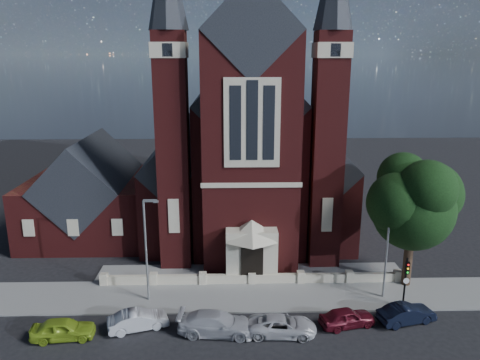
% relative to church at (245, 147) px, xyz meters
% --- Properties ---
extents(ground, '(120.00, 120.00, 0.00)m').
position_rel_church_xyz_m(ground, '(0.00, -7.94, -8.19)').
color(ground, black).
rests_on(ground, ground).
extents(pavement_strip, '(60.00, 5.00, 0.12)m').
position_rel_church_xyz_m(pavement_strip, '(0.00, -18.44, -8.19)').
color(pavement_strip, gray).
rests_on(pavement_strip, ground).
extents(forecourt_paving, '(26.00, 3.00, 0.14)m').
position_rel_church_xyz_m(forecourt_paving, '(0.00, -14.44, -8.19)').
color(forecourt_paving, gray).
rests_on(forecourt_paving, ground).
extents(forecourt_wall, '(24.00, 0.40, 0.90)m').
position_rel_church_xyz_m(forecourt_wall, '(0.00, -16.44, -8.19)').
color(forecourt_wall, '#B8AF92').
rests_on(forecourt_wall, ground).
extents(church, '(20.01, 34.90, 29.20)m').
position_rel_church_xyz_m(church, '(0.00, 0.00, 0.00)').
color(church, '#4F1515').
rests_on(church, ground).
extents(parish_hall, '(12.00, 12.20, 10.24)m').
position_rel_church_xyz_m(parish_hall, '(-16.00, -4.94, -4.17)').
color(parish_hall, '#4F1515').
rests_on(parish_hall, ground).
extents(street_tree, '(6.40, 6.60, 10.70)m').
position_rel_church_xyz_m(street_tree, '(12.60, -17.23, -1.23)').
color(street_tree, black).
rests_on(street_tree, ground).
extents(street_lamp_left, '(1.16, 0.22, 8.09)m').
position_rel_church_xyz_m(street_lamp_left, '(-7.91, -18.94, -3.59)').
color(street_lamp_left, gray).
rests_on(street_lamp_left, ground).
extents(street_lamp_right, '(1.16, 0.22, 8.09)m').
position_rel_church_xyz_m(street_lamp_right, '(10.09, -18.94, -3.59)').
color(street_lamp_right, gray).
rests_on(street_lamp_right, ground).
extents(traffic_signal, '(0.28, 0.42, 4.00)m').
position_rel_church_xyz_m(traffic_signal, '(11.00, -20.52, -5.60)').
color(traffic_signal, black).
rests_on(traffic_signal, ground).
extents(car_lime_van, '(4.25, 2.06, 1.40)m').
position_rel_church_xyz_m(car_lime_van, '(-12.80, -23.74, -7.49)').
color(car_lime_van, '#80A420').
rests_on(car_lime_van, ground).
extents(car_silver_a, '(4.31, 2.64, 1.34)m').
position_rel_church_xyz_m(car_silver_a, '(-8.08, -22.73, -7.51)').
color(car_silver_a, '#AEB1B6').
rests_on(car_silver_a, ground).
extents(car_silver_b, '(5.38, 2.61, 1.51)m').
position_rel_church_xyz_m(car_silver_b, '(-2.71, -23.41, -7.43)').
color(car_silver_b, '#AEB0B6').
rests_on(car_silver_b, ground).
extents(car_white_suv, '(4.72, 2.41, 1.28)m').
position_rel_church_xyz_m(car_white_suv, '(1.68, -23.58, -7.55)').
color(car_white_suv, silver).
rests_on(car_white_suv, ground).
extents(car_dark_red, '(4.13, 2.43, 1.32)m').
position_rel_church_xyz_m(car_dark_red, '(6.26, -22.72, -7.53)').
color(car_dark_red, '#4F0D18').
rests_on(car_dark_red, ground).
extents(car_navy, '(4.33, 2.45, 1.35)m').
position_rel_church_xyz_m(car_navy, '(10.52, -22.38, -7.51)').
color(car_navy, black).
rests_on(car_navy, ground).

